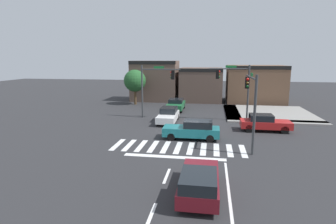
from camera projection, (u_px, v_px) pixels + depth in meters
name	position (u px, v px, depth m)	size (l,w,h in m)	color
ground_plane	(184.00, 132.00, 24.40)	(120.00, 120.00, 0.00)	#2B2B2D
crosswalk_near	(178.00, 148.00, 20.04)	(9.68, 2.84, 0.01)	silver
lane_markings	(184.00, 194.00, 13.15)	(6.80, 18.75, 0.01)	white
bike_detector_marking	(199.00, 175.00, 15.35)	(1.14, 1.14, 0.01)	yellow
curb_corner_northeast	(264.00, 114.00, 32.18)	(10.00, 10.60, 0.15)	gray
storefront_row	(209.00, 83.00, 41.91)	(22.84, 6.60, 6.15)	brown
traffic_signal_northwest	(155.00, 82.00, 29.52)	(4.28, 0.32, 5.77)	#383A3D
traffic_signal_southeast	(251.00, 95.00, 19.98)	(0.32, 5.42, 5.40)	#383A3D
traffic_signal_northeast	(235.00, 83.00, 28.25)	(4.17, 0.32, 5.81)	#383A3D
car_green	(176.00, 104.00, 34.57)	(1.94, 4.63, 1.45)	#1E6638
car_red	(264.00, 123.00, 24.61)	(4.37, 1.79, 1.50)	red
car_teal	(193.00, 130.00, 22.12)	(4.52, 1.71, 1.54)	#196B70
car_white	(168.00, 115.00, 28.07)	(1.77, 4.60, 1.49)	white
car_maroon	(199.00, 182.00, 12.79)	(1.80, 4.39, 1.45)	maroon
roadside_tree	(135.00, 81.00, 38.67)	(3.11, 3.11, 4.96)	#4C3823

